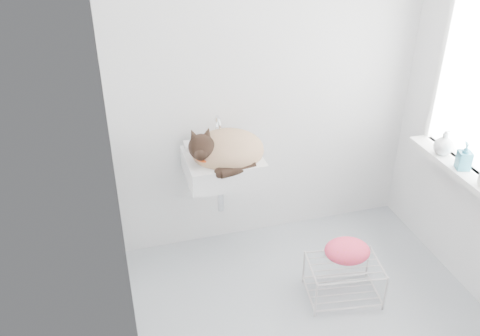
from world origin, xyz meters
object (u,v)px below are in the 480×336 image
object	(u,v)px
cat	(225,151)
bottle_b	(462,169)
wire_rack	(343,278)
bottle_c	(442,154)
sink	(223,155)

from	to	relation	value
cat	bottle_b	world-z (taller)	cat
wire_rack	bottle_c	world-z (taller)	bottle_c
bottle_c	bottle_b	bearing A→B (deg)	-90.00
cat	wire_rack	distance (m)	1.14
sink	cat	world-z (taller)	cat
wire_rack	bottle_c	distance (m)	1.05
cat	bottle_c	size ratio (longest dim) A/B	3.11
bottle_b	bottle_c	size ratio (longest dim) A/B	1.08
sink	bottle_b	xyz separation A→B (m)	(1.40, -0.58, 0.00)
cat	wire_rack	size ratio (longest dim) A/B	1.13
cat	bottle_b	xyz separation A→B (m)	(1.39, -0.56, -0.04)
bottle_c	cat	bearing A→B (deg)	165.63
wire_rack	bottle_c	xyz separation A→B (m)	(0.75, 0.23, 0.70)
sink	bottle_b	distance (m)	1.52
sink	bottle_b	world-z (taller)	sink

